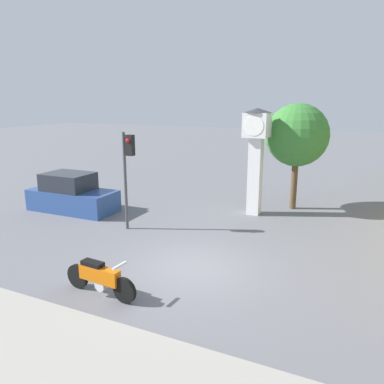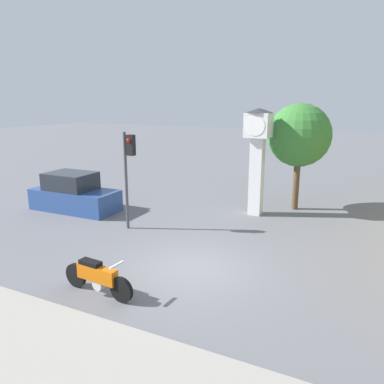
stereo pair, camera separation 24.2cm
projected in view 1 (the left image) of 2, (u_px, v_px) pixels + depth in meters
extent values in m
plane|color=slate|center=(193.00, 268.00, 11.68)|extent=(120.00, 120.00, 0.00)
cylinder|color=black|center=(124.00, 290.00, 9.61)|extent=(0.69, 0.17, 0.69)
cylinder|color=black|center=(78.00, 276.00, 10.39)|extent=(0.69, 0.17, 0.69)
cube|color=orange|center=(100.00, 274.00, 9.94)|extent=(1.28, 0.34, 0.41)
cube|color=black|center=(93.00, 263.00, 9.99)|extent=(0.66, 0.31, 0.11)
cylinder|color=silver|center=(102.00, 285.00, 9.98)|extent=(0.34, 0.25, 0.32)
cube|color=silver|center=(120.00, 266.00, 9.51)|extent=(0.11, 0.51, 0.05)
cube|color=white|center=(255.00, 176.00, 16.90)|extent=(0.56, 0.56, 3.52)
cube|color=white|center=(257.00, 125.00, 16.36)|extent=(1.06, 1.06, 1.06)
cylinder|color=white|center=(254.00, 126.00, 15.88)|extent=(0.85, 0.02, 0.85)
cone|color=#333338|center=(258.00, 110.00, 16.21)|extent=(1.27, 1.27, 0.20)
cylinder|color=#47474C|center=(125.00, 182.00, 14.86)|extent=(0.12, 0.12, 3.92)
cube|color=black|center=(130.00, 145.00, 14.39)|extent=(0.28, 0.24, 0.80)
sphere|color=red|center=(128.00, 140.00, 14.21)|extent=(0.16, 0.16, 0.16)
cylinder|color=brown|center=(294.00, 184.00, 17.91)|extent=(0.30, 0.30, 2.38)
sphere|color=#387A33|center=(297.00, 135.00, 17.35)|extent=(2.91, 2.91, 2.91)
cube|color=#2D4C8C|center=(73.00, 200.00, 17.72)|extent=(4.23, 1.87, 1.00)
cube|color=#262B33|center=(68.00, 181.00, 17.59)|extent=(2.23, 1.69, 0.80)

